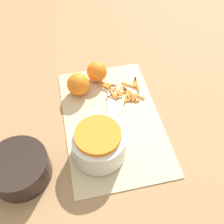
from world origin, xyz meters
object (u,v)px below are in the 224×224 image
at_px(knife, 111,129).
at_px(bowl_dark, 19,168).
at_px(bowl_speckled, 98,143).
at_px(orange_left, 78,84).
at_px(orange_right, 97,72).

bearing_deg(knife, bowl_dark, 120.38).
bearing_deg(bowl_speckled, knife, -36.74).
distance_m(bowl_speckled, bowl_dark, 0.21).
xyz_separation_m(bowl_dark, knife, (0.08, -0.25, -0.02)).
relative_size(orange_left, orange_right, 1.06).
bearing_deg(bowl_dark, orange_right, -39.91).
distance_m(orange_left, orange_right, 0.08).
height_order(bowl_speckled, orange_right, bowl_speckled).
bearing_deg(orange_right, knife, -179.98).
height_order(knife, orange_right, orange_right).
xyz_separation_m(knife, orange_left, (0.17, 0.07, 0.03)).
bearing_deg(orange_left, knife, -158.12).
distance_m(bowl_dark, orange_right, 0.39).
relative_size(bowl_speckled, orange_right, 2.15).
xyz_separation_m(bowl_dark, orange_left, (0.25, -0.18, 0.01)).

